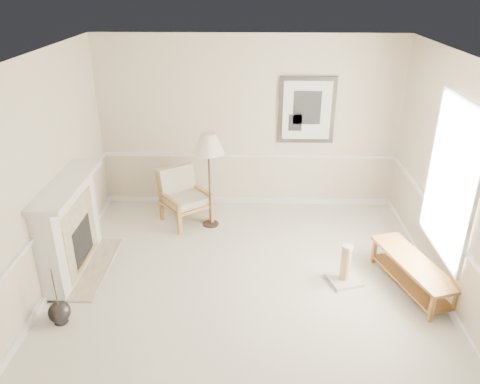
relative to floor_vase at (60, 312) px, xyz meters
name	(u,v)px	position (x,y,z in m)	size (l,w,h in m)	color
ground	(245,299)	(2.15, 0.50, -0.14)	(5.50, 5.50, 0.00)	silver
room	(258,158)	(2.29, 0.57, 1.73)	(5.04, 5.54, 2.92)	beige
fireplace	(70,228)	(-0.19, 1.10, 0.50)	(0.64, 1.64, 1.31)	white
floor_vase	(60,312)	(0.00, 0.00, 0.00)	(0.26, 0.26, 0.76)	black
armchair	(182,193)	(1.09, 2.59, 0.34)	(0.97, 0.98, 0.89)	olive
floor_lamp	(208,146)	(1.56, 2.40, 1.21)	(0.61, 0.61, 1.55)	black
bench	(412,270)	(4.30, 0.81, 0.13)	(0.82, 1.48, 0.40)	olive
scratching_post	(345,270)	(3.46, 0.90, 0.04)	(0.50, 0.50, 0.56)	silver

